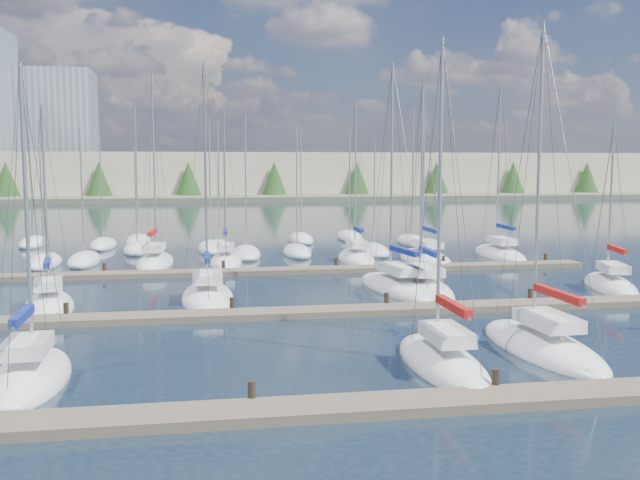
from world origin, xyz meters
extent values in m
plane|color=#1B2937|center=(0.00, 60.00, 0.00)|extent=(400.00, 400.00, 0.00)
cube|color=#6B5E4C|center=(0.00, 2.00, 0.15)|extent=(44.00, 1.80, 0.35)
cylinder|color=#2D261C|center=(-4.00, 2.90, 0.30)|extent=(0.26, 0.26, 1.10)
cylinder|color=#2D261C|center=(4.00, 2.90, 0.30)|extent=(0.26, 0.26, 1.10)
cube|color=#6B5E4C|center=(0.00, 16.00, 0.15)|extent=(44.00, 1.80, 0.35)
cylinder|color=#2D261C|center=(-12.00, 16.90, 0.30)|extent=(0.26, 0.26, 1.10)
cylinder|color=#2D261C|center=(-4.00, 16.90, 0.30)|extent=(0.26, 0.26, 1.10)
cylinder|color=#2D261C|center=(4.00, 16.90, 0.30)|extent=(0.26, 0.26, 1.10)
cylinder|color=#2D261C|center=(12.00, 16.90, 0.30)|extent=(0.26, 0.26, 1.10)
cube|color=#6B5E4C|center=(0.00, 30.00, 0.15)|extent=(44.00, 1.80, 0.35)
cylinder|color=#2D261C|center=(-12.00, 30.90, 0.30)|extent=(0.26, 0.26, 1.10)
cylinder|color=#2D261C|center=(-4.00, 30.90, 0.30)|extent=(0.26, 0.26, 1.10)
cylinder|color=#2D261C|center=(4.00, 30.90, 0.30)|extent=(0.26, 0.26, 1.10)
cylinder|color=#2D261C|center=(12.00, 30.90, 0.30)|extent=(0.26, 0.26, 1.10)
cylinder|color=#2D261C|center=(20.00, 30.90, 0.30)|extent=(0.26, 0.26, 1.10)
ellipsoid|color=white|center=(6.48, 35.50, 0.05)|extent=(2.87, 7.77, 1.60)
cube|color=maroon|center=(6.48, 35.50, 0.05)|extent=(1.48, 3.73, 0.12)
cube|color=silver|center=(6.46, 35.11, 1.35)|extent=(1.51, 2.74, 0.50)
cylinder|color=#9EA0A5|center=(6.50, 36.11, 6.73)|extent=(0.14, 0.14, 11.27)
cylinder|color=#9EA0A5|center=(6.44, 34.50, 2.40)|extent=(0.23, 3.22, 0.10)
cube|color=navy|center=(6.44, 34.50, 2.52)|extent=(0.42, 2.97, 0.30)
ellipsoid|color=white|center=(18.58, 35.96, 0.05)|extent=(3.24, 9.51, 1.60)
cube|color=black|center=(18.58, 35.96, 0.05)|extent=(1.67, 4.57, 0.12)
cube|color=silver|center=(18.55, 35.50, 1.35)|extent=(1.68, 3.36, 0.50)
cylinder|color=#9EA0A5|center=(18.62, 36.71, 7.74)|extent=(0.14, 0.14, 13.29)
cylinder|color=#9EA0A5|center=(18.51, 34.75, 2.40)|extent=(0.31, 3.94, 0.10)
cube|color=navy|center=(18.51, 34.75, 2.52)|extent=(0.50, 3.63, 0.30)
ellipsoid|color=white|center=(-8.93, 35.69, 0.05)|extent=(3.14, 8.52, 1.60)
cube|color=maroon|center=(-8.93, 35.69, 0.05)|extent=(1.61, 4.10, 0.12)
cube|color=silver|center=(-8.96, 35.27, 1.35)|extent=(1.60, 3.02, 0.50)
cylinder|color=#9EA0A5|center=(-8.88, 36.35, 7.68)|extent=(0.14, 0.14, 13.15)
cylinder|color=#9EA0A5|center=(-9.01, 34.60, 2.40)|extent=(0.36, 3.51, 0.10)
cube|color=maroon|center=(-9.01, 34.60, 2.52)|extent=(0.54, 3.24, 0.30)
ellipsoid|color=white|center=(5.93, 22.17, 0.05)|extent=(3.75, 9.70, 1.60)
cube|color=maroon|center=(5.93, 22.17, 0.05)|extent=(1.90, 4.67, 0.12)
cube|color=silver|center=(5.99, 21.70, 1.35)|extent=(1.82, 3.46, 0.50)
cylinder|color=#9EA0A5|center=(5.83, 22.92, 7.29)|extent=(0.14, 0.14, 12.37)
cylinder|color=#9EA0A5|center=(6.09, 20.95, 2.40)|extent=(0.61, 3.95, 0.10)
cube|color=navy|center=(6.09, 20.95, 2.52)|extent=(0.77, 3.66, 0.30)
ellipsoid|color=white|center=(-13.39, 19.94, 0.05)|extent=(3.55, 6.85, 1.60)
cube|color=black|center=(-13.39, 19.94, 0.05)|extent=(1.80, 3.30, 0.12)
cube|color=silver|center=(-13.34, 19.62, 1.35)|extent=(1.73, 2.48, 0.50)
cylinder|color=#9EA0A5|center=(-13.48, 20.45, 5.83)|extent=(0.14, 0.14, 9.46)
cylinder|color=#9EA0A5|center=(-13.25, 19.10, 2.40)|extent=(0.56, 2.72, 0.10)
cube|color=navy|center=(-13.25, 19.10, 2.52)|extent=(0.72, 2.54, 0.30)
ellipsoid|color=white|center=(7.47, 21.55, 0.05)|extent=(3.37, 9.00, 1.60)
cube|color=black|center=(7.47, 21.55, 0.05)|extent=(1.73, 4.32, 0.12)
cube|color=silver|center=(7.45, 21.11, 1.35)|extent=(1.76, 3.18, 0.50)
cylinder|color=#9EA0A5|center=(7.51, 22.26, 6.84)|extent=(0.14, 0.14, 11.48)
cylinder|color=#9EA0A5|center=(7.41, 20.40, 2.40)|extent=(0.30, 3.72, 0.10)
cube|color=navy|center=(7.41, 20.40, 2.52)|extent=(0.48, 3.43, 0.30)
ellipsoid|color=white|center=(-11.42, 6.85, 0.05)|extent=(2.77, 6.94, 1.60)
cube|color=silver|center=(-11.41, 6.51, 1.35)|extent=(1.48, 2.44, 0.50)
cylinder|color=#9EA0A5|center=(-11.43, 7.40, 6.04)|extent=(0.14, 0.14, 9.88)
cylinder|color=#9EA0A5|center=(-11.39, 5.96, 2.40)|extent=(0.19, 2.89, 0.10)
cube|color=navy|center=(-11.39, 5.96, 2.52)|extent=(0.38, 2.66, 0.30)
ellipsoid|color=white|center=(18.97, 20.57, 0.05)|extent=(4.16, 7.89, 1.60)
cube|color=silver|center=(18.87, 20.21, 1.35)|extent=(1.91, 2.88, 0.50)
cylinder|color=#9EA0A5|center=(19.12, 21.16, 5.56)|extent=(0.14, 0.14, 8.92)
cylinder|color=#9EA0A5|center=(18.72, 19.62, 2.40)|extent=(0.89, 3.09, 0.10)
cube|color=maroon|center=(18.72, 19.62, 2.52)|extent=(1.02, 2.90, 0.30)
ellipsoid|color=white|center=(-3.70, 35.02, 0.05)|extent=(2.59, 6.59, 1.60)
cube|color=silver|center=(-3.71, 34.70, 1.35)|extent=(1.38, 2.32, 0.50)
cylinder|color=#9EA0A5|center=(-3.68, 35.54, 6.42)|extent=(0.14, 0.14, 10.64)
cylinder|color=#9EA0A5|center=(-3.73, 34.17, 2.40)|extent=(0.20, 2.74, 0.10)
cube|color=navy|center=(-3.73, 34.17, 2.52)|extent=(0.39, 2.52, 0.30)
ellipsoid|color=white|center=(-5.18, 20.99, 0.05)|extent=(2.91, 8.24, 1.60)
cube|color=maroon|center=(-5.18, 20.99, 0.05)|extent=(1.51, 3.96, 0.12)
cube|color=silver|center=(-5.18, 20.58, 1.35)|extent=(1.59, 2.89, 0.50)
cylinder|color=#9EA0A5|center=(-5.19, 21.65, 7.08)|extent=(0.14, 0.14, 11.95)
cylinder|color=#9EA0A5|center=(-5.18, 19.92, 2.40)|extent=(0.12, 3.46, 0.10)
cube|color=navy|center=(-5.18, 19.92, 2.52)|extent=(0.31, 3.18, 0.30)
ellipsoid|color=white|center=(11.79, 34.60, 0.05)|extent=(3.21, 8.94, 1.60)
cube|color=silver|center=(11.79, 34.15, 1.35)|extent=(1.75, 3.13, 0.50)
cylinder|color=#9EA0A5|center=(11.80, 35.31, 6.59)|extent=(0.14, 0.14, 10.97)
cylinder|color=#9EA0A5|center=(11.79, 33.44, 2.40)|extent=(0.12, 3.75, 0.10)
cube|color=navy|center=(11.79, 33.44, 2.52)|extent=(0.32, 3.45, 0.30)
ellipsoid|color=white|center=(8.08, 7.79, 0.05)|extent=(3.14, 8.88, 1.60)
cube|color=silver|center=(8.10, 7.35, 1.35)|extent=(1.66, 3.13, 0.50)
cylinder|color=#9EA0A5|center=(8.06, 8.49, 7.12)|extent=(0.14, 0.14, 12.04)
cylinder|color=#9EA0A5|center=(8.12, 6.64, 2.40)|extent=(0.23, 3.69, 0.10)
cube|color=maroon|center=(8.12, 6.64, 2.52)|extent=(0.42, 3.41, 0.30)
ellipsoid|color=white|center=(3.32, 6.18, 0.05)|extent=(2.44, 7.80, 1.60)
cube|color=silver|center=(3.32, 5.79, 1.35)|extent=(1.34, 2.73, 0.50)
cylinder|color=#9EA0A5|center=(3.31, 6.80, 6.61)|extent=(0.14, 0.14, 11.02)
cylinder|color=#9EA0A5|center=(3.32, 5.16, 2.40)|extent=(0.10, 3.27, 0.10)
cube|color=maroon|center=(3.32, 5.16, 2.52)|extent=(0.30, 3.01, 0.30)
cylinder|color=#9EA0A5|center=(-20.75, 49.89, 6.50)|extent=(0.12, 0.12, 11.20)
ellipsoid|color=white|center=(-20.75, 49.89, 0.25)|extent=(2.20, 6.40, 1.40)
cylinder|color=#9EA0A5|center=(-3.94, 43.45, 5.97)|extent=(0.12, 0.12, 10.14)
ellipsoid|color=white|center=(-3.94, 43.45, 0.25)|extent=(2.20, 6.40, 1.40)
cylinder|color=#9EA0A5|center=(-4.68, 43.24, 6.14)|extent=(0.12, 0.12, 10.49)
ellipsoid|color=white|center=(-4.68, 43.24, 0.25)|extent=(2.20, 6.40, 1.40)
cylinder|color=#9EA0A5|center=(9.07, 50.53, 5.93)|extent=(0.12, 0.12, 10.06)
ellipsoid|color=white|center=(9.07, 50.53, 0.25)|extent=(2.20, 6.40, 1.40)
cylinder|color=#9EA0A5|center=(-14.23, 47.33, 5.60)|extent=(0.12, 0.12, 9.39)
ellipsoid|color=white|center=(-14.23, 47.33, 0.25)|extent=(2.20, 6.40, 1.40)
cylinder|color=#9EA0A5|center=(-16.97, 36.19, 5.83)|extent=(0.12, 0.12, 9.85)
ellipsoid|color=white|center=(-16.97, 36.19, 0.25)|extent=(2.20, 6.40, 1.40)
cylinder|color=#9EA0A5|center=(-14.23, 36.83, 5.55)|extent=(0.12, 0.12, 9.30)
ellipsoid|color=white|center=(-14.23, 36.83, 0.25)|extent=(2.20, 6.40, 1.40)
cylinder|color=#9EA0A5|center=(13.97, 45.41, 6.74)|extent=(0.12, 0.12, 11.68)
ellipsoid|color=white|center=(13.97, 45.41, 0.25)|extent=(2.20, 6.40, 1.40)
cylinder|color=#9EA0A5|center=(2.31, 39.32, 5.78)|extent=(0.12, 0.12, 9.76)
ellipsoid|color=white|center=(2.31, 39.32, 0.25)|extent=(2.20, 6.40, 1.40)
cylinder|color=#9EA0A5|center=(-11.34, 49.91, 6.87)|extent=(0.12, 0.12, 11.95)
ellipsoid|color=white|center=(-11.34, 49.91, 0.25)|extent=(2.20, 6.40, 1.40)
cylinder|color=#9EA0A5|center=(8.76, 39.06, 5.13)|extent=(0.12, 0.12, 8.46)
ellipsoid|color=white|center=(8.76, 39.06, 0.25)|extent=(2.20, 6.40, 1.40)
cylinder|color=#9EA0A5|center=(-10.91, 43.47, 4.96)|extent=(0.12, 0.12, 8.12)
ellipsoid|color=white|center=(-10.91, 43.47, 0.25)|extent=(2.20, 6.40, 1.40)
cylinder|color=#9EA0A5|center=(4.00, 49.08, 5.90)|extent=(0.12, 0.12, 10.00)
ellipsoid|color=white|center=(4.00, 49.08, 0.25)|extent=(2.20, 6.40, 1.40)
cylinder|color=#9EA0A5|center=(-1.89, 38.97, 6.17)|extent=(0.12, 0.12, 10.54)
ellipsoid|color=white|center=(-1.89, 38.97, 0.25)|extent=(2.20, 6.40, 1.40)
cube|color=#666B51|center=(0.00, 150.00, 0.50)|extent=(400.00, 60.00, 1.00)
cube|color=beige|center=(10.00, 140.00, 5.00)|extent=(200.00, 12.00, 10.00)
cube|color=slate|center=(-40.00, 165.00, 15.00)|extent=(18.00, 15.00, 30.00)
cone|color=#284C1E|center=(-44.00, 133.00, 4.00)|extent=(6.00, 6.00, 8.00)
cone|color=#284C1E|center=(-26.00, 133.00, 4.00)|extent=(6.00, 6.00, 8.00)
cone|color=#284C1E|center=(-8.00, 133.00, 4.00)|extent=(6.00, 6.00, 8.00)
cone|color=#284C1E|center=(10.00, 133.00, 4.00)|extent=(6.00, 6.00, 8.00)
cone|color=#284C1E|center=(28.00, 133.00, 4.00)|extent=(6.00, 6.00, 8.00)
cone|color=#284C1E|center=(46.00, 133.00, 4.00)|extent=(6.00, 6.00, 8.00)
cone|color=#284C1E|center=(64.00, 133.00, 4.00)|extent=(6.00, 6.00, 8.00)
cone|color=#284C1E|center=(82.00, 133.00, 4.00)|extent=(6.00, 6.00, 8.00)
camera|label=1|loc=(-5.44, -18.59, 7.55)|focal=40.00mm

